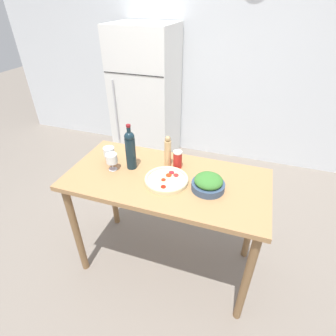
% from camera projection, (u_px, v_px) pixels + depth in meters
% --- Properties ---
extents(ground_plane, '(14.00, 14.00, 0.00)m').
position_uv_depth(ground_plane, '(167.00, 260.00, 2.39)').
color(ground_plane, slate).
extents(wall_back, '(6.40, 0.08, 2.60)m').
position_uv_depth(wall_back, '(220.00, 62.00, 3.30)').
color(wall_back, silver).
rests_on(wall_back, ground_plane).
extents(refrigerator, '(0.76, 0.73, 1.75)m').
position_uv_depth(refrigerator, '(146.00, 98.00, 3.45)').
color(refrigerator, white).
rests_on(refrigerator, ground_plane).
extents(prep_counter, '(1.44, 0.71, 0.93)m').
position_uv_depth(prep_counter, '(166.00, 191.00, 1.94)').
color(prep_counter, '#A87A4C').
rests_on(prep_counter, ground_plane).
extents(wine_bottle, '(0.07, 0.07, 0.35)m').
position_uv_depth(wine_bottle, '(130.00, 149.00, 1.89)').
color(wine_bottle, '#142833').
rests_on(wine_bottle, prep_counter).
extents(wine_glass_near, '(0.08, 0.08, 0.13)m').
position_uv_depth(wine_glass_near, '(112.00, 159.00, 1.90)').
color(wine_glass_near, silver).
rests_on(wine_glass_near, prep_counter).
extents(wine_glass_far, '(0.08, 0.08, 0.13)m').
position_uv_depth(wine_glass_far, '(109.00, 152.00, 1.98)').
color(wine_glass_far, silver).
rests_on(wine_glass_far, prep_counter).
extents(pepper_mill, '(0.05, 0.05, 0.25)m').
position_uv_depth(pepper_mill, '(168.00, 152.00, 1.93)').
color(pepper_mill, tan).
rests_on(pepper_mill, prep_counter).
extents(salad_bowl, '(0.22, 0.22, 0.11)m').
position_uv_depth(salad_bowl, '(208.00, 183.00, 1.73)').
color(salad_bowl, '#384C6B').
rests_on(salad_bowl, prep_counter).
extents(homemade_pizza, '(0.31, 0.31, 0.03)m').
position_uv_depth(homemade_pizza, '(166.00, 180.00, 1.82)').
color(homemade_pizza, beige).
rests_on(homemade_pizza, prep_counter).
extents(salt_canister, '(0.07, 0.07, 0.14)m').
position_uv_depth(salt_canister, '(178.00, 159.00, 1.94)').
color(salt_canister, '#B2231E').
rests_on(salt_canister, prep_counter).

